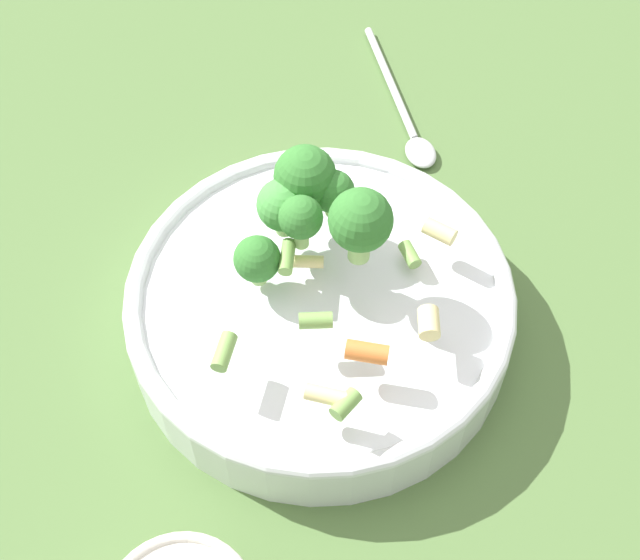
% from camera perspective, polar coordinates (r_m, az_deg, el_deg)
% --- Properties ---
extents(ground_plane, '(3.00, 3.00, 0.00)m').
position_cam_1_polar(ground_plane, '(0.68, 0.00, -3.12)').
color(ground_plane, '#4C6B38').
extents(bowl, '(0.28, 0.28, 0.05)m').
position_cam_1_polar(bowl, '(0.65, 0.00, -1.79)').
color(bowl, silver).
rests_on(bowl, ground_plane).
extents(pasta_salad, '(0.20, 0.18, 0.09)m').
position_cam_1_polar(pasta_salad, '(0.61, -0.30, 4.07)').
color(pasta_salad, '#8CB766').
rests_on(pasta_salad, bowl).
extents(spoon, '(0.07, 0.18, 0.01)m').
position_cam_1_polar(spoon, '(0.81, 5.58, 10.13)').
color(spoon, silver).
rests_on(spoon, ground_plane).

